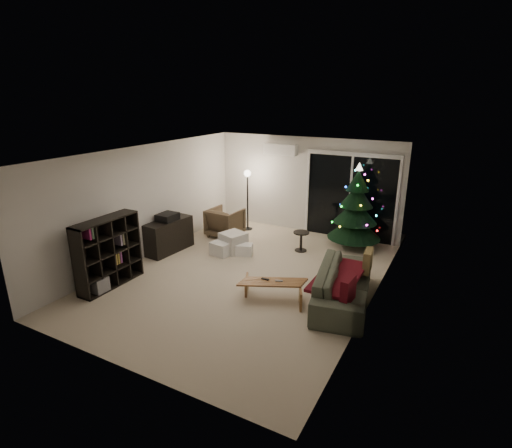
{
  "coord_description": "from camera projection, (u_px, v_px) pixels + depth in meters",
  "views": [
    {
      "loc": [
        3.7,
        -6.4,
        3.55
      ],
      "look_at": [
        0.1,
        0.3,
        1.05
      ],
      "focal_mm": 28.0,
      "sensor_mm": 36.0,
      "label": 1
    }
  ],
  "objects": [
    {
      "name": "stereo",
      "position": [
        167.0,
        217.0,
        9.18
      ],
      "size": [
        0.38,
        0.45,
        0.16
      ],
      "primitive_type": "cube",
      "color": "black",
      "rests_on": "media_cabinet"
    },
    {
      "name": "ottoman",
      "position": [
        233.0,
        242.0,
        9.33
      ],
      "size": [
        0.65,
        0.65,
        0.46
      ],
      "primitive_type": "cube",
      "rotation": [
        0.0,
        0.0,
        -0.33
      ],
      "color": "beige",
      "rests_on": "floor"
    },
    {
      "name": "armchair",
      "position": [
        225.0,
        222.0,
        10.31
      ],
      "size": [
        0.83,
        0.85,
        0.74
      ],
      "primitive_type": "imported",
      "rotation": [
        0.0,
        0.0,
        3.1
      ],
      "color": "brown",
      "rests_on": "floor"
    },
    {
      "name": "side_table",
      "position": [
        301.0,
        241.0,
        9.37
      ],
      "size": [
        0.41,
        0.41,
        0.47
      ],
      "primitive_type": "cylinder",
      "rotation": [
        0.0,
        0.0,
        -0.09
      ],
      "color": "black",
      "rests_on": "floor"
    },
    {
      "name": "remote_b",
      "position": [
        279.0,
        281.0,
        7.1
      ],
      "size": [
        0.14,
        0.08,
        0.02
      ],
      "primitive_type": "cube",
      "rotation": [
        0.0,
        0.0,
        0.35
      ],
      "color": "slate",
      "rests_on": "coffee_table"
    },
    {
      "name": "media_cabinet",
      "position": [
        169.0,
        236.0,
        9.32
      ],
      "size": [
        0.55,
        1.24,
        0.76
      ],
      "primitive_type": "cube",
      "rotation": [
        0.0,
        0.0,
        -0.08
      ],
      "color": "black",
      "rests_on": "floor"
    },
    {
      "name": "cardboard_box_a",
      "position": [
        221.0,
        249.0,
        9.15
      ],
      "size": [
        0.47,
        0.38,
        0.31
      ],
      "primitive_type": "cube",
      "rotation": [
        0.0,
        0.0,
        -0.14
      ],
      "color": "white",
      "rests_on": "floor"
    },
    {
      "name": "cushion_b",
      "position": [
        348.0,
        290.0,
        6.32
      ],
      "size": [
        0.16,
        0.43,
        0.42
      ],
      "primitive_type": "cube",
      "rotation": [
        0.0,
        0.0,
        -0.07
      ],
      "color": "#590510",
      "rests_on": "sofa"
    },
    {
      "name": "cardboard_box_b",
      "position": [
        244.0,
        250.0,
        9.16
      ],
      "size": [
        0.44,
        0.39,
        0.26
      ],
      "primitive_type": "cube",
      "rotation": [
        0.0,
        0.0,
        0.34
      ],
      "color": "white",
      "rests_on": "floor"
    },
    {
      "name": "remote_a",
      "position": [
        265.0,
        279.0,
        7.17
      ],
      "size": [
        0.14,
        0.04,
        0.02
      ],
      "primitive_type": "cube",
      "color": "black",
      "rests_on": "coffee_table"
    },
    {
      "name": "cushion_a",
      "position": [
        368.0,
        261.0,
        7.41
      ],
      "size": [
        0.16,
        0.43,
        0.42
      ],
      "primitive_type": "cube",
      "rotation": [
        0.0,
        0.0,
        0.09
      ],
      "color": "olive",
      "rests_on": "sofa"
    },
    {
      "name": "sofa",
      "position": [
        343.0,
        285.0,
        7.06
      ],
      "size": [
        1.25,
        2.33,
        0.64
      ],
      "primitive_type": "imported",
      "rotation": [
        0.0,
        0.0,
        1.75
      ],
      "color": "#525B44",
      "rests_on": "floor"
    },
    {
      "name": "floor_lamp",
      "position": [
        248.0,
        201.0,
        10.7
      ],
      "size": [
        0.25,
        0.25,
        1.57
      ],
      "primitive_type": "cylinder",
      "color": "black",
      "rests_on": "floor"
    },
    {
      "name": "sofa_throw",
      "position": [
        339.0,
        276.0,
        7.06
      ],
      "size": [
        0.69,
        1.59,
        0.05
      ],
      "primitive_type": "cube",
      "color": "#590510",
      "rests_on": "sofa"
    },
    {
      "name": "christmas_tree",
      "position": [
        356.0,
        206.0,
        9.39
      ],
      "size": [
        1.65,
        1.65,
        2.04
      ],
      "primitive_type": "cone",
      "rotation": [
        0.0,
        0.0,
        0.39
      ],
      "color": "black",
      "rests_on": "floor"
    },
    {
      "name": "coffee_table",
      "position": [
        273.0,
        290.0,
        7.16
      ],
      "size": [
        1.2,
        0.84,
        0.36
      ],
      "primitive_type": null,
      "rotation": [
        0.0,
        0.0,
        0.44
      ],
      "color": "olive",
      "rests_on": "floor"
    },
    {
      "name": "room",
      "position": [
        295.0,
        213.0,
        8.85
      ],
      "size": [
        6.5,
        7.51,
        2.6
      ],
      "color": "beige",
      "rests_on": "ground"
    },
    {
      "name": "bookshelf",
      "position": [
        102.0,
        251.0,
        7.63
      ],
      "size": [
        0.81,
        1.38,
        1.35
      ],
      "primitive_type": null,
      "rotation": [
        0.0,
        0.0,
        0.37
      ],
      "color": "black",
      "rests_on": "floor"
    }
  ]
}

